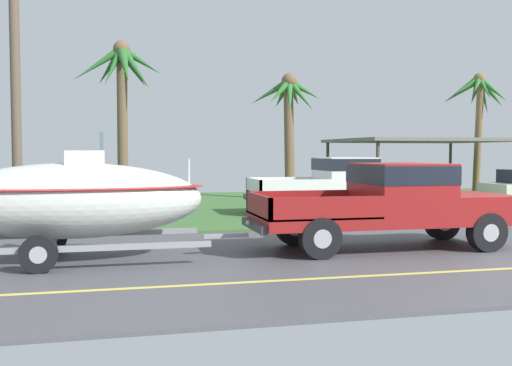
{
  "coord_description": "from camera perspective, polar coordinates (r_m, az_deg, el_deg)",
  "views": [
    {
      "loc": [
        -7.36,
        -10.79,
        2.04
      ],
      "look_at": [
        -4.29,
        1.96,
        1.35
      ],
      "focal_mm": 41.85,
      "sensor_mm": 36.0,
      "label": 1
    }
  ],
  "objects": [
    {
      "name": "ground",
      "position": [
        20.64,
        7.44,
        -2.73
      ],
      "size": [
        36.0,
        22.0,
        0.11
      ],
      "color": "#4C4C51"
    },
    {
      "name": "pickup_truck_towing",
      "position": [
        12.97,
        13.45,
        -1.64
      ],
      "size": [
        5.71,
        2.0,
        1.8
      ],
      "color": "maroon",
      "rests_on": "ground"
    },
    {
      "name": "boat_on_trailer",
      "position": [
        11.58,
        -17.25,
        -1.56
      ],
      "size": [
        6.06,
        2.22,
        2.39
      ],
      "color": "gray",
      "rests_on": "ground"
    },
    {
      "name": "parked_pickup_background",
      "position": [
        19.79,
        8.36,
        0.05
      ],
      "size": [
        5.69,
        2.0,
        1.86
      ],
      "color": "silver",
      "rests_on": "ground"
    },
    {
      "name": "parked_sedan_far",
      "position": [
        19.07,
        -17.04,
        -1.24
      ],
      "size": [
        4.6,
        1.94,
        1.38
      ],
      "color": "#234C89",
      "rests_on": "ground"
    },
    {
      "name": "carport_awning",
      "position": [
        26.88,
        15.32,
        3.84
      ],
      "size": [
        6.9,
        5.91,
        2.6
      ],
      "color": "#4C4238",
      "rests_on": "ground"
    },
    {
      "name": "palm_tree_near_left",
      "position": [
        22.01,
        -12.55,
        9.35
      ],
      "size": [
        3.24,
        3.25,
        6.0
      ],
      "color": "brown",
      "rests_on": "ground"
    },
    {
      "name": "palm_tree_mid",
      "position": [
        30.71,
        20.48,
        7.29
      ],
      "size": [
        3.08,
        2.58,
        5.81
      ],
      "color": "brown",
      "rests_on": "ground"
    },
    {
      "name": "palm_tree_far_left",
      "position": [
        25.13,
        3.17,
        7.28
      ],
      "size": [
        3.1,
        3.02,
        5.31
      ],
      "color": "brown",
      "rests_on": "ground"
    },
    {
      "name": "utility_pole",
      "position": [
        16.12,
        -22.06,
        11.87
      ],
      "size": [
        0.24,
        1.8,
        8.86
      ],
      "color": "brown",
      "rests_on": "ground"
    }
  ]
}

